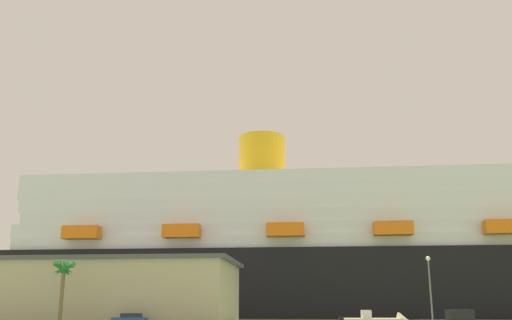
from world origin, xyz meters
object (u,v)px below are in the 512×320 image
(cruise_ship, at_px, (391,258))
(parked_car_blue_suv, at_px, (130,319))
(palm_tree, at_px, (64,273))
(street_lamp, at_px, (430,281))

(cruise_ship, distance_m, parked_car_blue_suv, 73.04)
(cruise_ship, bearing_deg, parked_car_blue_suv, -125.08)
(parked_car_blue_suv, bearing_deg, palm_tree, -162.98)
(parked_car_blue_suv, bearing_deg, street_lamp, -4.09)
(palm_tree, bearing_deg, parked_car_blue_suv, 17.02)
(cruise_ship, xyz_separation_m, street_lamp, (-1.55, -61.69, -8.06))
(street_lamp, bearing_deg, cruise_ship, 88.56)
(street_lamp, height_order, parked_car_blue_suv, street_lamp)
(street_lamp, xyz_separation_m, parked_car_blue_suv, (-39.78, 2.85, -4.72))
(cruise_ship, xyz_separation_m, parked_car_blue_suv, (-41.33, -58.84, -12.78))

